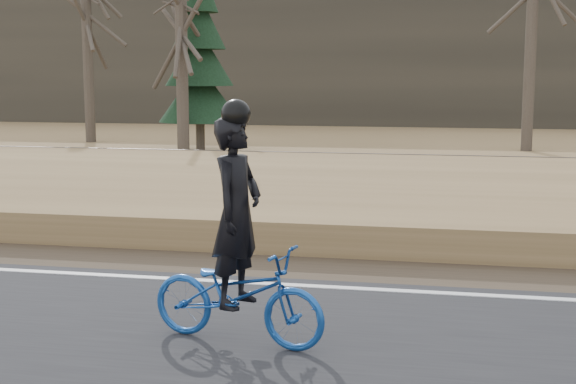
# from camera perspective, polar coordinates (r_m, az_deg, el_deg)

# --- Properties ---
(ground) EXTENTS (120.00, 120.00, 0.00)m
(ground) POSITION_cam_1_polar(r_m,az_deg,el_deg) (10.29, -18.93, -5.93)
(ground) COLOR #94754B
(ground) RESTS_ON ground
(edge_line) EXTENTS (120.00, 0.12, 0.01)m
(edge_line) POSITION_cam_1_polar(r_m,az_deg,el_deg) (10.45, -18.40, -5.33)
(edge_line) COLOR silver
(edge_line) RESTS_ON road
(shoulder) EXTENTS (120.00, 1.60, 0.04)m
(shoulder) POSITION_cam_1_polar(r_m,az_deg,el_deg) (11.31, -15.88, -4.41)
(shoulder) COLOR #473A2B
(shoulder) RESTS_ON ground
(embankment) EXTENTS (120.00, 5.00, 0.44)m
(embankment) POSITION_cam_1_polar(r_m,az_deg,el_deg) (13.95, -10.29, -0.96)
(embankment) COLOR #94754B
(embankment) RESTS_ON ground
(ballast) EXTENTS (120.00, 3.00, 0.45)m
(ballast) POSITION_cam_1_polar(r_m,az_deg,el_deg) (17.50, -5.71, 1.07)
(ballast) COLOR slate
(ballast) RESTS_ON ground
(railroad) EXTENTS (120.00, 2.40, 0.29)m
(railroad) POSITION_cam_1_polar(r_m,az_deg,el_deg) (17.46, -5.73, 2.06)
(railroad) COLOR black
(railroad) RESTS_ON ballast
(treeline_backdrop) EXTENTS (120.00, 4.00, 6.00)m
(treeline_backdrop) POSITION_cam_1_polar(r_m,az_deg,el_deg) (38.92, 3.89, 9.29)
(treeline_backdrop) COLOR #383328
(treeline_backdrop) RESTS_ON ground
(cyclist) EXTENTS (1.78, 0.94, 2.20)m
(cyclist) POSITION_cam_1_polar(r_m,az_deg,el_deg) (7.23, -3.62, -5.28)
(cyclist) COLOR #144390
(cyclist) RESTS_ON road
(bare_tree_left) EXTENTS (0.36, 0.36, 7.59)m
(bare_tree_left) POSITION_cam_1_polar(r_m,az_deg,el_deg) (29.46, -14.10, 10.85)
(bare_tree_left) COLOR #4C4337
(bare_tree_left) RESTS_ON ground
(bare_tree_near_left) EXTENTS (0.36, 0.36, 6.77)m
(bare_tree_near_left) POSITION_cam_1_polar(r_m,az_deg,el_deg) (24.14, -7.59, 10.61)
(bare_tree_near_left) COLOR #4C4337
(bare_tree_near_left) RESTS_ON ground
(bare_tree_center) EXTENTS (0.36, 0.36, 8.97)m
(bare_tree_center) POSITION_cam_1_polar(r_m,az_deg,el_deg) (26.54, 16.99, 12.50)
(bare_tree_center) COLOR #4C4337
(bare_tree_center) RESTS_ON ground
(conifer) EXTENTS (2.60, 2.60, 6.11)m
(conifer) POSITION_cam_1_polar(r_m,az_deg,el_deg) (25.60, -6.34, 9.41)
(conifer) COLOR #4C4337
(conifer) RESTS_ON ground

